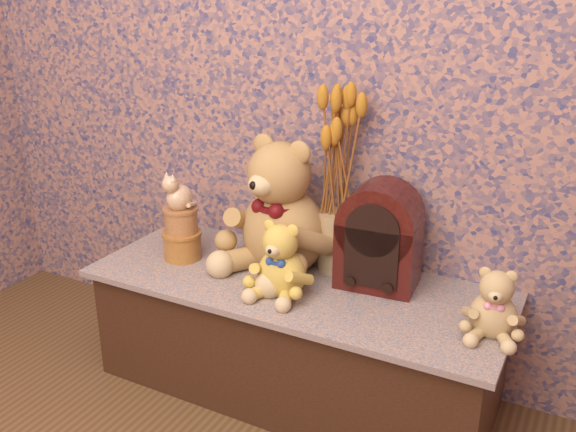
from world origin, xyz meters
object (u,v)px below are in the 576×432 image
cathedral_radio (380,235)px  biscuit_tin_lower (182,245)px  teddy_large (284,198)px  teddy_small (495,299)px  teddy_medium (282,255)px  cat_figurine (179,190)px  ceramic_vase (336,241)px

cathedral_radio → biscuit_tin_lower: cathedral_radio is taller
teddy_large → teddy_small: teddy_large is taller
teddy_medium → teddy_small: 0.62m
teddy_large → biscuit_tin_lower: teddy_large is taller
cathedral_radio → cat_figurine: 0.68m
teddy_medium → ceramic_vase: (0.08, 0.23, -0.03)m
teddy_small → biscuit_tin_lower: (-1.05, 0.01, -0.06)m
cathedral_radio → ceramic_vase: (-0.16, 0.04, -0.07)m
teddy_large → ceramic_vase: size_ratio=2.39×
cathedral_radio → teddy_large: bearing=177.2°
teddy_large → teddy_medium: bearing=-51.1°
teddy_large → cathedral_radio: teddy_large is taller
teddy_small → cathedral_radio: size_ratio=0.63×
cat_figurine → teddy_large: bearing=35.2°
ceramic_vase → cat_figurine: bearing=-161.7°
cathedral_radio → teddy_small: bearing=-24.9°
ceramic_vase → cat_figurine: (-0.50, -0.17, 0.15)m
teddy_large → cat_figurine: size_ratio=3.52×
teddy_large → teddy_medium: (0.09, -0.18, -0.11)m
teddy_small → teddy_large: bearing=162.5°
teddy_medium → teddy_small: size_ratio=1.20×
teddy_large → teddy_medium: size_ratio=1.90×
teddy_medium → cathedral_radio: (0.24, 0.19, 0.04)m
cathedral_radio → biscuit_tin_lower: bearing=-174.1°
teddy_medium → cat_figurine: bearing=170.9°
teddy_small → cat_figurine: (-1.05, 0.01, 0.14)m
teddy_large → ceramic_vase: teddy_large is taller
ceramic_vase → teddy_medium: bearing=-108.1°
teddy_medium → cat_figurine: 0.45m
teddy_large → teddy_medium: 0.23m
teddy_medium → ceramic_vase: size_ratio=1.26×
teddy_medium → cathedral_radio: size_ratio=0.75×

